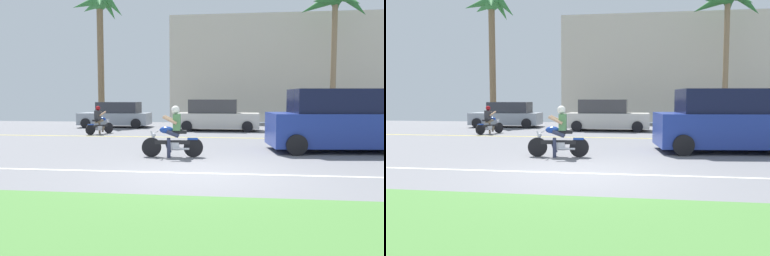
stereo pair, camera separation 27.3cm
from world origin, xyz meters
TOP-DOWN VIEW (x-y plane):
  - ground at (0.00, 3.00)m, footprint 56.00×30.00m
  - grass_median at (0.00, -4.10)m, footprint 56.00×3.80m
  - lane_line_near at (0.00, 0.05)m, footprint 50.40×0.12m
  - lane_line_far at (0.00, 7.91)m, footprint 50.40×0.12m
  - motorcyclist at (-1.03, 2.36)m, footprint 1.81×0.59m
  - suv_nearby at (4.16, 4.24)m, footprint 4.75×2.53m
  - parked_car_0 at (-6.30, 13.26)m, footprint 4.13×2.05m
  - parked_car_1 at (-0.26, 11.64)m, footprint 4.34×2.03m
  - palm_tree_0 at (6.83, 16.41)m, footprint 4.37×4.48m
  - palm_tree_1 at (-8.15, 15.85)m, footprint 3.45×3.50m
  - motorcyclist_distant at (-5.73, 8.94)m, footprint 0.88×1.43m
  - building_far at (5.56, 21.00)m, footprint 19.34×4.00m

SIDE VIEW (x-z plane):
  - ground at x=0.00m, z-range -0.04..0.00m
  - lane_line_near at x=0.00m, z-range 0.00..0.01m
  - lane_line_far at x=0.00m, z-range 0.00..0.01m
  - grass_median at x=0.00m, z-range 0.00..0.06m
  - motorcyclist_distant at x=-5.73m, z-range -0.10..1.25m
  - motorcyclist at x=-1.03m, z-range -0.12..1.39m
  - parked_car_0 at x=-6.30m, z-range -0.05..1.44m
  - parked_car_1 at x=-0.26m, z-range -0.06..1.59m
  - suv_nearby at x=4.16m, z-range -0.03..1.99m
  - building_far at x=5.56m, z-range 0.00..7.70m
  - palm_tree_1 at x=-8.15m, z-range 2.70..11.41m
  - palm_tree_0 at x=6.83m, z-range 2.94..11.68m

